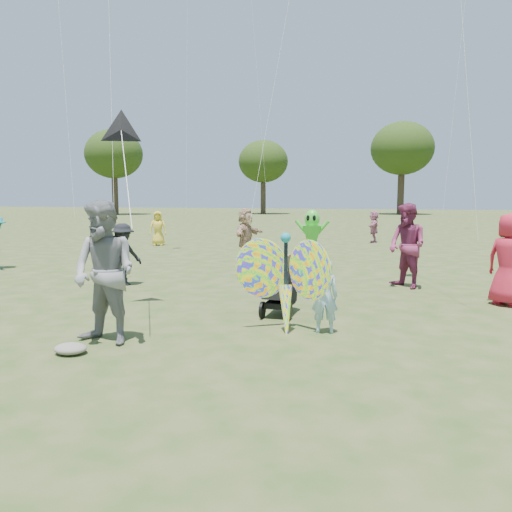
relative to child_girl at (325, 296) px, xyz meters
The scene contains 15 objects.
ground 1.54m from the child_girl, 138.50° to the right, with size 160.00×160.00×0.00m, color #51592B.
child_girl is the anchor object (origin of this frame).
adult_man 3.29m from the child_girl, 154.01° to the right, with size 1.00×0.78×2.06m, color gray.
grey_bag 3.75m from the child_girl, 147.45° to the right, with size 0.45×0.37×0.14m, color gray.
crowd_a 4.34m from the child_girl, 43.58° to the left, with size 0.88×0.57×1.80m, color red.
crowd_b 5.93m from the child_girl, 151.62° to the left, with size 0.96×0.55×1.48m, color black.
crowd_d 8.71m from the child_girl, 115.43° to the left, with size 1.61×0.51×1.73m, color tan.
crowd_e 4.58m from the child_girl, 74.10° to the left, with size 0.95×0.74×1.96m, color #7E2A50.
crowd_g 14.95m from the child_girl, 127.03° to the left, with size 0.73×0.47×1.49m, color yellow.
crowd_j 16.06m from the child_girl, 90.39° to the left, with size 1.36×0.43×1.46m, color #B96A88.
jogging_stroller 1.37m from the child_girl, 132.60° to the left, with size 0.53×1.06×1.09m.
butterfly_kite 0.64m from the child_girl, behind, with size 1.74×0.75×1.76m.
delta_kite_rig 4.78m from the child_girl, behind, with size 1.80×2.34×2.07m.
alien_kite 6.97m from the child_girl, 101.53° to the left, with size 1.12×0.69×1.74m.
tree_line 44.57m from the child_girl, 86.62° to the left, with size 91.78×33.60×10.79m.
Camera 1 is at (2.17, -6.62, 2.11)m, focal length 35.00 mm.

